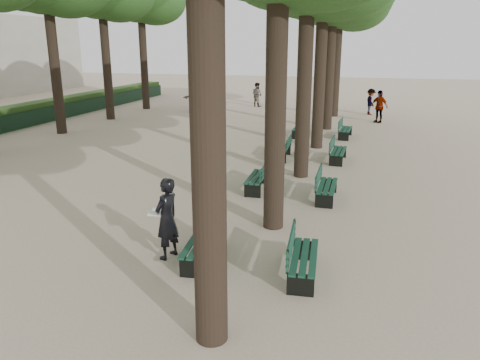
# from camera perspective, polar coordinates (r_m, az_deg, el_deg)

# --- Properties ---
(ground) EXTENTS (120.00, 120.00, 0.00)m
(ground) POSITION_cam_1_polar(r_m,az_deg,el_deg) (10.12, -7.95, -10.94)
(ground) COLOR #BBA78D
(ground) RESTS_ON ground
(bench_left_0) EXTENTS (0.76, 1.85, 0.92)m
(bench_left_0) POSITION_cam_1_polar(r_m,az_deg,el_deg) (10.38, -4.80, -8.44)
(bench_left_0) COLOR black
(bench_left_0) RESTS_ON ground
(bench_left_1) EXTENTS (0.64, 1.82, 0.92)m
(bench_left_1) POSITION_cam_1_polar(r_m,az_deg,el_deg) (15.20, 2.11, -0.26)
(bench_left_1) COLOR black
(bench_left_1) RESTS_ON ground
(bench_left_2) EXTENTS (0.66, 1.83, 0.92)m
(bench_left_2) POSITION_cam_1_polar(r_m,az_deg,el_deg) (19.43, 5.16, 3.38)
(bench_left_2) COLOR black
(bench_left_2) RESTS_ON ground
(bench_left_3) EXTENTS (0.64, 1.82, 0.92)m
(bench_left_3) POSITION_cam_1_polar(r_m,az_deg,el_deg) (24.25, 7.30, 5.91)
(bench_left_3) COLOR black
(bench_left_3) RESTS_ON ground
(bench_right_0) EXTENTS (0.71, 1.84, 0.92)m
(bench_right_0) POSITION_cam_1_polar(r_m,az_deg,el_deg) (9.79, 7.72, -10.15)
(bench_right_0) COLOR black
(bench_right_0) RESTS_ON ground
(bench_right_1) EXTENTS (0.58, 1.80, 0.92)m
(bench_right_1) POSITION_cam_1_polar(r_m,az_deg,el_deg) (14.50, 10.51, -1.36)
(bench_right_1) COLOR black
(bench_right_1) RESTS_ON ground
(bench_right_2) EXTENTS (0.63, 1.82, 0.92)m
(bench_right_2) POSITION_cam_1_polar(r_m,az_deg,el_deg) (19.29, 11.86, 2.99)
(bench_right_2) COLOR black
(bench_right_2) RESTS_ON ground
(bench_right_3) EXTENTS (0.66, 1.83, 0.92)m
(bench_right_3) POSITION_cam_1_polar(r_m,az_deg,el_deg) (24.31, 12.71, 5.67)
(bench_right_3) COLOR black
(bench_right_3) RESTS_ON ground
(man_with_map) EXTENTS (0.72, 0.81, 1.85)m
(man_with_map) POSITION_cam_1_polar(r_m,az_deg,el_deg) (10.39, -8.91, -4.66)
(man_with_map) COLOR black
(man_with_map) RESTS_ON ground
(pedestrian_e) EXTENTS (1.58, 0.75, 1.67)m
(pedestrian_e) POSITION_cam_1_polar(r_m,az_deg,el_deg) (33.64, -5.67, 9.83)
(pedestrian_e) COLOR #262628
(pedestrian_e) RESTS_ON ground
(pedestrian_c) EXTENTS (1.16, 0.94, 1.93)m
(pedestrian_c) POSITION_cam_1_polar(r_m,az_deg,el_deg) (29.50, 16.58, 8.58)
(pedestrian_c) COLOR #262628
(pedestrian_c) RESTS_ON ground
(pedestrian_a) EXTENTS (0.93, 0.73, 1.78)m
(pedestrian_a) POSITION_cam_1_polar(r_m,az_deg,el_deg) (35.74, 2.08, 10.37)
(pedestrian_a) COLOR #262628
(pedestrian_a) RESTS_ON ground
(pedestrian_b) EXTENTS (0.62, 1.16, 1.71)m
(pedestrian_b) POSITION_cam_1_polar(r_m,az_deg,el_deg) (32.76, 15.64, 9.18)
(pedestrian_b) COLOR #262628
(pedestrian_b) RESTS_ON ground
(pedestrian_d) EXTENTS (0.80, 0.40, 1.58)m
(pedestrian_d) POSITION_cam_1_polar(r_m,az_deg,el_deg) (38.52, 9.90, 10.42)
(pedestrian_d) COLOR #262628
(pedestrian_d) RESTS_ON ground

